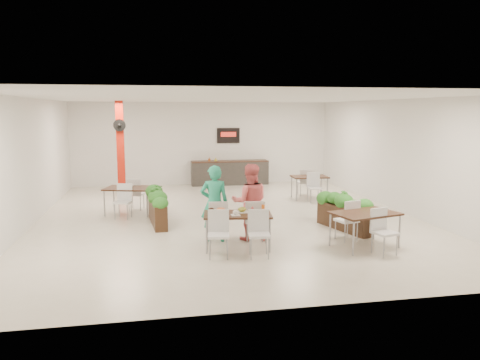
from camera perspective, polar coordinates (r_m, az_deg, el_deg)
name	(u,v)px	position (r m, az deg, el deg)	size (l,w,h in m)	color
ground	(228,217)	(12.75, -1.53, -4.59)	(12.00, 12.00, 0.00)	beige
room_shell	(227,144)	(12.45, -1.56, 4.45)	(10.10, 12.10, 3.22)	white
red_column	(121,148)	(16.13, -14.35, 3.81)	(0.40, 0.41, 3.20)	#AF1A0B
service_counter	(230,172)	(18.32, -1.27, 0.98)	(3.00, 0.64, 2.20)	#2B2927
main_table	(237,219)	(9.79, -0.36, -4.77)	(1.50, 1.77, 0.92)	black
diner_man	(214,203)	(10.32, -3.14, -2.88)	(0.62, 0.41, 1.70)	#249F79
diner_woman	(250,202)	(10.45, 1.22, -2.69)	(0.83, 0.65, 1.71)	#FC7071
planter_left	(157,204)	(12.13, -10.05, -2.93)	(0.54, 1.92, 1.01)	black
planter_right	(344,210)	(11.62, 12.52, -3.60)	(0.79, 1.79, 0.96)	black
side_table_a	(130,191)	(13.44, -13.31, -1.35)	(1.50, 1.67, 0.92)	black
side_table_b	(309,180)	(15.50, 8.46, 0.02)	(1.17, 1.64, 0.92)	black
side_table_c	(365,218)	(10.25, 14.99, -4.46)	(1.52, 1.67, 0.92)	black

